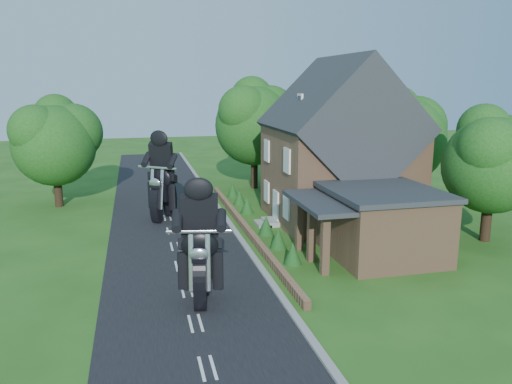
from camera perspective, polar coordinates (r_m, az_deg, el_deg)
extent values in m
plane|color=#245317|center=(24.32, -8.65, -8.38)|extent=(120.00, 120.00, 0.00)
cube|color=black|center=(24.31, -8.65, -8.36)|extent=(7.00, 80.00, 0.02)
cube|color=gray|center=(24.84, -0.17, -7.64)|extent=(0.30, 80.00, 0.12)
cube|color=#966A4C|center=(29.57, -1.22, -4.08)|extent=(0.30, 22.00, 0.40)
cube|color=#966A4C|center=(31.72, 9.37, 2.08)|extent=(8.00, 8.00, 6.00)
cube|color=#25282B|center=(31.34, 9.56, 7.49)|extent=(8.48, 8.64, 8.48)
cube|color=#966A4C|center=(32.08, 13.14, 13.17)|extent=(0.60, 0.90, 1.60)
cube|color=white|center=(30.32, 5.06, 10.30)|extent=(0.12, 0.80, 0.90)
cube|color=black|center=(30.30, 4.96, 10.30)|extent=(0.04, 0.55, 0.65)
cube|color=white|center=(30.79, 2.26, -1.78)|extent=(0.10, 1.10, 2.10)
cube|color=gray|center=(30.93, 1.64, -3.44)|extent=(0.80, 1.60, 0.30)
cube|color=gray|center=(30.83, 0.74, -3.63)|extent=(0.80, 1.60, 0.15)
cube|color=white|center=(28.61, 3.48, -1.75)|extent=(0.10, 1.10, 1.40)
cube|color=black|center=(28.60, 3.44, -1.75)|extent=(0.04, 0.92, 1.22)
cube|color=white|center=(32.73, 1.21, 0.06)|extent=(0.10, 1.10, 1.40)
cube|color=black|center=(32.72, 1.18, 0.06)|extent=(0.04, 0.92, 1.22)
cube|color=white|center=(28.08, 3.55, 3.60)|extent=(0.10, 1.10, 1.40)
cube|color=black|center=(28.07, 3.51, 3.60)|extent=(0.04, 0.92, 1.22)
cube|color=white|center=(32.26, 1.24, 4.75)|extent=(0.10, 1.10, 1.40)
cube|color=black|center=(32.26, 1.20, 4.75)|extent=(0.04, 0.92, 1.22)
cube|color=#966A4C|center=(25.83, 14.11, -3.65)|extent=(5.00, 5.60, 3.20)
cube|color=#25282B|center=(25.42, 14.31, 0.08)|extent=(5.30, 5.94, 0.24)
cube|color=#25282B|center=(24.22, 7.77, -1.14)|extent=(2.60, 5.32, 0.22)
cube|color=#966A4C|center=(22.82, 7.90, -6.03)|extent=(0.35, 0.35, 2.80)
cube|color=#966A4C|center=(24.42, 6.35, -4.76)|extent=(0.35, 0.35, 2.80)
cube|color=#966A4C|center=(26.05, 5.00, -3.64)|extent=(0.35, 0.35, 2.80)
cylinder|color=black|center=(30.33, 25.19, -2.50)|extent=(0.56, 0.56, 2.80)
sphere|color=#184614|center=(29.80, 25.68, 2.78)|extent=(5.20, 5.20, 5.20)
sphere|color=#184614|center=(30.84, 26.90, 4.41)|extent=(3.74, 3.74, 3.74)
sphere|color=#184614|center=(28.49, 25.43, 4.54)|extent=(3.22, 3.22, 3.22)
sphere|color=#184614|center=(30.46, 24.91, 6.49)|extent=(2.86, 2.86, 2.86)
cylinder|color=black|center=(36.86, 16.39, 0.78)|extent=(0.56, 0.56, 3.00)
sphere|color=#184614|center=(36.39, 16.68, 5.65)|extent=(6.00, 6.00, 6.00)
sphere|color=#184614|center=(37.51, 18.10, 7.13)|extent=(4.32, 4.32, 4.32)
sphere|color=#184614|center=(34.98, 16.05, 7.42)|extent=(3.72, 3.72, 3.72)
sphere|color=#184614|center=(37.31, 16.09, 9.08)|extent=(3.30, 3.30, 3.30)
cylinder|color=black|center=(42.35, 8.42, 3.00)|extent=(0.56, 0.56, 3.60)
sphere|color=#184614|center=(41.91, 8.58, 8.11)|extent=(7.20, 7.20, 7.20)
sphere|color=#184614|center=(43.15, 10.28, 9.60)|extent=(5.18, 5.18, 5.18)
sphere|color=#184614|center=(40.37, 7.55, 10.03)|extent=(4.46, 4.46, 4.46)
sphere|color=#184614|center=(43.19, 8.08, 11.59)|extent=(3.96, 3.96, 3.96)
cylinder|color=black|center=(41.46, 0.17, 2.80)|extent=(0.56, 0.56, 3.40)
sphere|color=#184614|center=(41.04, 0.17, 7.57)|extent=(6.40, 6.40, 6.40)
sphere|color=#184614|center=(41.95, 1.90, 8.98)|extent=(4.61, 4.61, 4.61)
sphere|color=#184614|center=(39.76, -1.08, 9.27)|extent=(3.97, 3.97, 3.97)
sphere|color=#184614|center=(42.18, -0.11, 10.75)|extent=(3.52, 3.52, 3.52)
cylinder|color=black|center=(37.75, -21.34, 0.54)|extent=(0.56, 0.56, 2.80)
sphere|color=#184614|center=(37.30, -21.69, 4.97)|extent=(5.60, 5.60, 5.60)
sphere|color=#184614|center=(37.62, -19.77, 6.46)|extent=(4.03, 4.03, 4.03)
sphere|color=#184614|center=(36.52, -23.54, 6.45)|extent=(3.47, 3.47, 3.47)
sphere|color=#184614|center=(38.23, -21.56, 8.09)|extent=(3.08, 3.08, 3.08)
cone|color=#133E15|center=(24.19, 4.22, -7.00)|extent=(0.90, 0.90, 1.10)
cone|color=#133E15|center=(26.46, 2.55, -5.27)|extent=(0.90, 0.90, 1.10)
cone|color=#133E15|center=(28.76, 1.16, -3.82)|extent=(0.90, 0.90, 1.10)
cone|color=#133E15|center=(33.46, -1.03, -1.51)|extent=(0.90, 0.90, 1.10)
cone|color=#133E15|center=(35.83, -1.91, -0.59)|extent=(0.90, 0.90, 1.10)
cone|color=#133E15|center=(38.23, -2.68, 0.22)|extent=(0.90, 0.90, 1.10)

